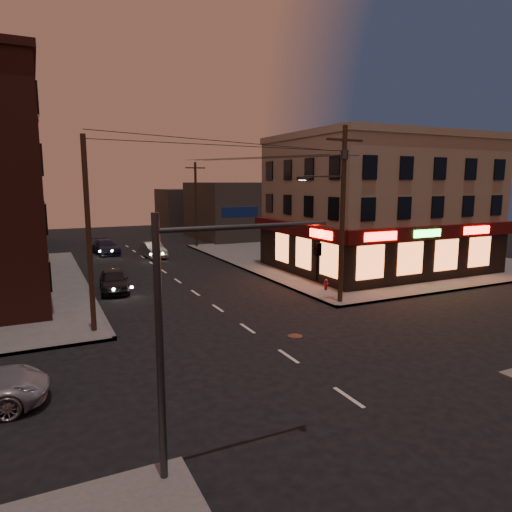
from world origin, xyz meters
TOP-DOWN VIEW (x-y plane):
  - ground at (0.00, 0.00)m, footprint 120.00×120.00m
  - sidewalk_ne at (18.00, 19.00)m, footprint 24.00×28.00m
  - pizza_building at (15.93, 13.43)m, footprint 15.85×12.85m
  - bg_building_ne_a at (14.00, 38.00)m, footprint 10.00×12.00m
  - bg_building_ne_b at (12.00, 52.00)m, footprint 8.00×8.00m
  - utility_pole_main at (6.68, 5.80)m, footprint 4.20×0.44m
  - utility_pole_far at (6.80, 32.00)m, footprint 0.26×0.26m
  - utility_pole_west at (-6.80, 6.50)m, footprint 0.24×0.24m
  - traffic_signal at (-5.57, -5.60)m, footprint 4.49×0.32m
  - sedan_near at (-4.64, 14.67)m, footprint 2.16×4.51m
  - sedan_mid at (0.86, 27.24)m, footprint 1.90×4.52m
  - sedan_far at (-2.91, 31.23)m, footprint 2.55×5.09m
  - fire_hydrant at (7.70, 8.56)m, footprint 0.32×0.32m

SIDE VIEW (x-z plane):
  - ground at x=0.00m, z-range 0.00..0.00m
  - sidewalk_ne at x=18.00m, z-range 0.00..0.15m
  - fire_hydrant at x=7.70m, z-range 0.18..0.88m
  - sedan_far at x=-2.91m, z-range 0.00..1.42m
  - sedan_mid at x=0.86m, z-range 0.00..1.45m
  - sedan_near at x=-4.64m, z-range 0.00..1.49m
  - bg_building_ne_b at x=12.00m, z-range 0.00..6.00m
  - bg_building_ne_a at x=14.00m, z-range 0.00..7.00m
  - traffic_signal at x=-5.57m, z-range 0.92..7.39m
  - utility_pole_far at x=6.80m, z-range 0.15..9.15m
  - utility_pole_west at x=-6.80m, z-range 0.15..9.15m
  - pizza_building at x=15.93m, z-range 0.10..10.60m
  - utility_pole_main at x=6.68m, z-range 0.76..10.76m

